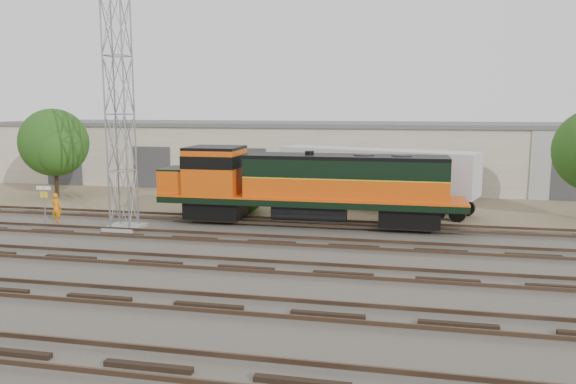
% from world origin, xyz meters
% --- Properties ---
extents(ground, '(140.00, 140.00, 0.00)m').
position_xyz_m(ground, '(0.00, 0.00, 0.00)').
color(ground, '#47423A').
rests_on(ground, ground).
extents(dirt_strip, '(80.00, 16.00, 0.02)m').
position_xyz_m(dirt_strip, '(0.00, 15.00, 0.01)').
color(dirt_strip, '#726047').
rests_on(dirt_strip, ground).
extents(tracks, '(80.00, 20.40, 0.28)m').
position_xyz_m(tracks, '(0.00, -3.00, 0.08)').
color(tracks, black).
rests_on(tracks, ground).
extents(warehouse, '(58.40, 10.40, 5.30)m').
position_xyz_m(warehouse, '(0.04, 22.98, 2.65)').
color(warehouse, beige).
rests_on(warehouse, ground).
extents(locomotive, '(17.05, 2.99, 4.10)m').
position_xyz_m(locomotive, '(0.79, 6.00, 2.35)').
color(locomotive, black).
rests_on(locomotive, tracks).
extents(signal_tower, '(1.81, 1.81, 12.28)m').
position_xyz_m(signal_tower, '(-8.65, 3.11, 5.99)').
color(signal_tower, gray).
rests_on(signal_tower, ground).
extents(sign_post, '(0.89, 0.08, 2.18)m').
position_xyz_m(sign_post, '(-13.96, 3.74, 1.52)').
color(sign_post, gray).
rests_on(sign_post, ground).
extents(worker, '(0.66, 0.45, 1.73)m').
position_xyz_m(worker, '(-13.30, 3.86, 0.86)').
color(worker, orange).
rests_on(worker, ground).
extents(semi_trailer, '(12.97, 6.65, 3.95)m').
position_xyz_m(semi_trailer, '(4.67, 11.51, 2.49)').
color(semi_trailer, silver).
rests_on(semi_trailer, ground).
extents(tree_west, '(5.21, 4.97, 6.50)m').
position_xyz_m(tree_west, '(-18.83, 12.24, 3.88)').
color(tree_west, '#382619').
rests_on(tree_west, ground).
extents(tree_mid, '(4.27, 4.07, 4.07)m').
position_xyz_m(tree_mid, '(-4.26, 9.45, 1.69)').
color(tree_mid, '#382619').
rests_on(tree_mid, ground).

